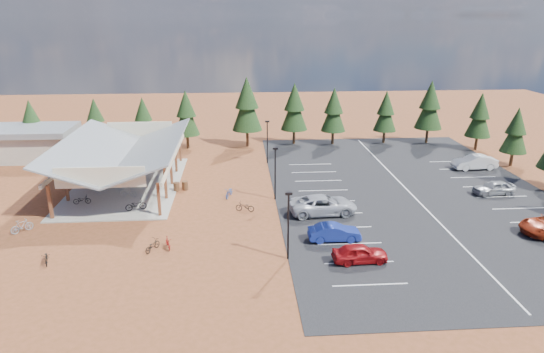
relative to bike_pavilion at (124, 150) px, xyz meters
The scene contains 40 objects.
ground 12.79m from the bike_pavilion, 34.99° to the right, with size 140.00×140.00×0.00m, color brown.
asphalt_lot 29.03m from the bike_pavilion, ahead, with size 27.00×44.00×0.04m, color black.
concrete_pad 3.77m from the bike_pavilion, 90.00° to the left, with size 10.60×18.60×0.10m, color gray.
bike_pavilion is the anchor object (origin of this frame).
outbuilding 17.89m from the bike_pavilion, 141.84° to the left, with size 11.00×7.00×3.90m.
lamp_post_0 22.69m from the bike_pavilion, 48.58° to the right, with size 0.50×0.25×5.14m.
lamp_post_1 15.83m from the bike_pavilion, 18.43° to the right, with size 0.50×0.25×5.14m.
lamp_post_2 16.57m from the bike_pavilion, 25.02° to the left, with size 0.50×0.25×5.14m.
trash_bin_0 6.61m from the bike_pavilion, 20.82° to the right, with size 0.60×0.60×0.90m, color #50321C.
trash_bin_1 7.20m from the bike_pavilion, 15.39° to the right, with size 0.60×0.60×0.90m, color #50321C.
pine_0 20.59m from the bike_pavilion, 135.40° to the left, with size 2.88×2.88×6.70m.
pine_1 16.16m from the bike_pavilion, 114.56° to the left, with size 2.90×2.90×6.75m.
pine_2 14.59m from the bike_pavilion, 92.39° to the left, with size 2.94×2.94×6.84m.
pine_3 15.31m from the bike_pavilion, 71.20° to the left, with size 3.31×3.31×7.72m.
pine_4 19.86m from the bike_pavilion, 49.57° to the left, with size 3.99×3.99×9.29m.
pine_5 24.95m from the bike_pavilion, 39.63° to the left, with size 3.57×3.57×8.33m.
pine_6 28.85m from the bike_pavilion, 32.07° to the left, with size 3.32×3.32×7.72m.
pine_7 35.24m from the bike_pavilion, 26.16° to the left, with size 3.09×3.09×7.19m.
pine_8 40.48m from the bike_pavilion, 21.93° to the left, with size 3.68×3.68×8.57m.
pine_12 43.56m from the bike_pavilion, ahead, with size 2.97×2.97×6.93m.
pine_13 44.04m from the bike_pavilion, 14.61° to the left, with size 3.22×3.22×7.50m.
bike_0 6.85m from the bike_pavilion, 120.09° to the right, with size 0.55×1.56×0.82m, color black.
bike_1 4.93m from the bike_pavilion, behind, with size 0.43×1.53×0.92m, color gray.
bike_2 4.90m from the bike_pavilion, behind, with size 0.65×1.86×0.98m, color navy.
bike_3 7.38m from the bike_pavilion, 113.92° to the left, with size 0.42×1.50×0.90m, color maroon.
bike_4 8.09m from the bike_pavilion, 71.99° to the right, with size 0.65×1.87×0.98m, color black.
bike_5 4.95m from the bike_pavilion, 76.01° to the right, with size 0.48×1.68×1.01m, color gray.
bike_6 3.77m from the bike_pavilion, 63.49° to the left, with size 0.53×1.51×0.79m, color navy.
bike_7 8.11m from the bike_pavilion, 76.89° to the left, with size 0.49×1.75×1.05m, color maroon.
bike_8 16.93m from the bike_pavilion, 97.50° to the right, with size 0.57×1.64×0.86m, color black.
bike_9 12.94m from the bike_pavilion, 119.01° to the right, with size 0.51×1.81×1.09m, color gray.
bike_11 16.27m from the bike_pavilion, 67.38° to the right, with size 0.42×1.49×0.90m, color maroon.
bike_12 16.19m from the bike_pavilion, 71.53° to the right, with size 0.58×1.65×0.87m, color black.
bike_14 11.84m from the bike_pavilion, 20.98° to the right, with size 0.65×1.87×0.98m, color #224999.
bike_16 14.76m from the bike_pavilion, 32.96° to the right, with size 0.59×1.70×0.89m, color black.
car_0 27.03m from the bike_pavilion, 41.69° to the right, with size 1.58×3.94×1.34m, color maroon.
car_1 23.92m from the bike_pavilion, 37.12° to the right, with size 1.43×4.09×1.35m, color navy.
car_2 21.15m from the bike_pavilion, 25.19° to the right, with size 2.76×5.99×1.67m, color #ACAEB5.
car_8 37.00m from the bike_pavilion, ahead, with size 1.63×4.04×1.38m, color gray.
car_9 38.66m from the bike_pavilion, ahead, with size 1.72×4.94×1.63m, color silver.
Camera 1 is at (1.62, -41.24, 16.76)m, focal length 32.00 mm.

